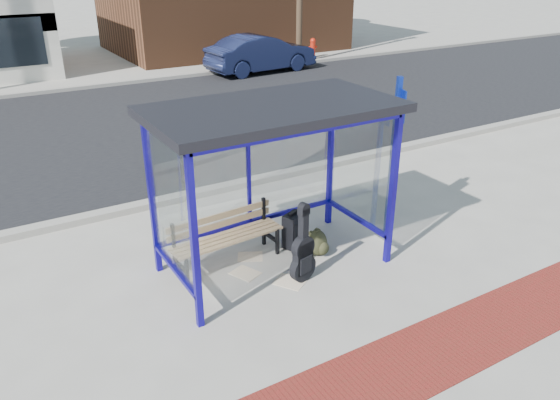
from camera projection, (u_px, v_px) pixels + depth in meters
ground at (274, 265)px, 8.04m from camera, size 120.00×120.00×0.00m
brick_paver_strip at (393, 371)px, 6.01m from camera, size 60.00×1.00×0.01m
curb_near at (197, 193)px, 10.28m from camera, size 60.00×0.25×0.12m
street_asphalt at (121, 128)px, 14.29m from camera, size 60.00×10.00×0.00m
curb_far at (77, 88)px, 18.25m from camera, size 60.00×0.25×0.12m
far_sidewalk at (66, 79)px, 19.76m from camera, size 60.00×4.00×0.01m
bus_shelter at (271, 129)px, 7.24m from camera, size 3.30×1.80×2.42m
bench at (225, 235)px, 7.95m from camera, size 1.73×0.54×0.80m
guitar_bag at (303, 255)px, 7.51m from camera, size 0.43×0.20×1.13m
suitcase at (294, 230)px, 8.45m from camera, size 0.40×0.34×0.60m
backpack at (319, 243)px, 8.25m from camera, size 0.39×0.37×0.41m
sign_post at (394, 150)px, 8.39m from camera, size 0.15×0.31×2.57m
newspaper_a at (245, 273)px, 7.84m from camera, size 0.43×0.48×0.01m
newspaper_b at (290, 282)px, 7.63m from camera, size 0.49×0.51×0.01m
newspaper_c at (250, 257)px, 8.26m from camera, size 0.47×0.44×0.01m
parked_car at (261, 53)px, 20.68m from camera, size 4.35×1.82×1.40m
fire_hydrant at (313, 47)px, 23.60m from camera, size 0.37×0.25×0.83m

